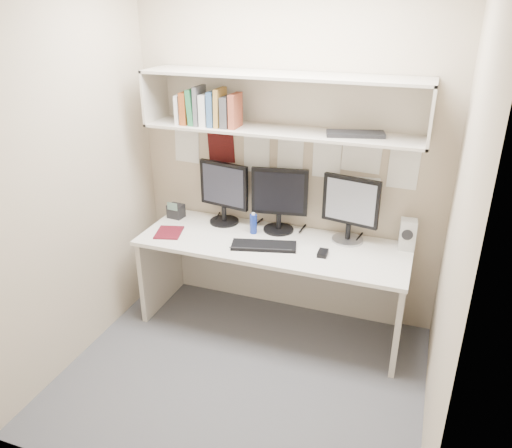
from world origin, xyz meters
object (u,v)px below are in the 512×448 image
(monitor_right, at_px, (350,207))
(keyboard, at_px, (264,246))
(desk, at_px, (272,284))
(desk_phone, at_px, (176,211))
(monitor_left, at_px, (224,191))
(speaker, at_px, (408,234))
(maroon_notebook, at_px, (169,233))
(monitor_center, at_px, (279,198))

(monitor_right, relative_size, keyboard, 1.06)
(desk, height_order, keyboard, keyboard)
(desk, xyz_separation_m, monitor_right, (0.52, 0.22, 0.63))
(keyboard, relative_size, desk_phone, 3.18)
(monitor_left, distance_m, keyboard, 0.61)
(monitor_right, bearing_deg, monitor_left, -168.69)
(speaker, height_order, maroon_notebook, speaker)
(speaker, bearing_deg, desk, -171.74)
(maroon_notebook, bearing_deg, desk_phone, 93.04)
(monitor_center, height_order, speaker, monitor_center)
(monitor_right, bearing_deg, keyboard, -138.31)
(desk, bearing_deg, maroon_notebook, -170.95)
(monitor_center, height_order, keyboard, monitor_center)
(monitor_center, relative_size, maroon_notebook, 2.16)
(desk, xyz_separation_m, maroon_notebook, (-0.80, -0.13, 0.37))
(desk, xyz_separation_m, monitor_center, (-0.02, 0.22, 0.63))
(desk, xyz_separation_m, keyboard, (-0.03, -0.10, 0.38))
(speaker, relative_size, desk_phone, 1.52)
(monitor_right, bearing_deg, maroon_notebook, -153.96)
(desk, distance_m, monitor_right, 0.85)
(monitor_center, distance_m, speaker, 0.97)
(keyboard, xyz_separation_m, maroon_notebook, (-0.77, -0.02, -0.01))
(speaker, height_order, desk_phone, speaker)
(monitor_right, bearing_deg, desk_phone, -166.64)
(keyboard, relative_size, maroon_notebook, 2.03)
(maroon_notebook, height_order, desk_phone, desk_phone)
(keyboard, bearing_deg, speaker, 4.46)
(monitor_right, relative_size, desk_phone, 3.36)
(monitor_center, height_order, desk_phone, monitor_center)
(monitor_left, height_order, keyboard, monitor_left)
(desk_phone, bearing_deg, maroon_notebook, -66.17)
(monitor_right, height_order, desk_phone, monitor_right)
(desk, height_order, monitor_left, monitor_left)
(monitor_left, height_order, monitor_center, monitor_center)
(speaker, bearing_deg, monitor_left, 175.03)
(monitor_center, relative_size, monitor_right, 1.01)
(monitor_left, bearing_deg, monitor_right, 10.62)
(maroon_notebook, bearing_deg, monitor_left, 32.61)
(desk, height_order, monitor_center, monitor_center)
(monitor_center, xyz_separation_m, maroon_notebook, (-0.78, -0.35, -0.26))
(keyboard, xyz_separation_m, desk_phone, (-0.86, 0.27, 0.05))
(monitor_left, xyz_separation_m, monitor_center, (0.46, -0.00, 0.00))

